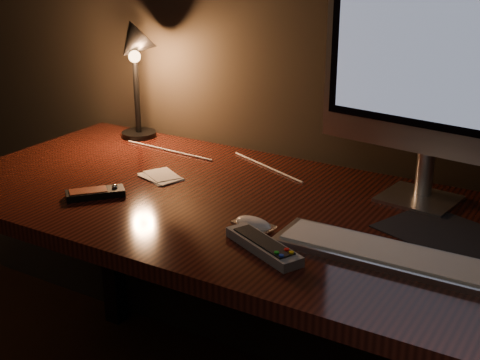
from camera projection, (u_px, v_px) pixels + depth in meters
The scene contains 10 objects.
desk at pixel (258, 240), 1.74m from camera, with size 1.60×0.75×0.75m.
monitor at pixel (432, 64), 1.53m from camera, with size 0.54×0.18×0.57m.
keyboard at pixel (386, 254), 1.36m from camera, with size 0.47×0.13×0.02m, color silver.
mousepad at pixel (444, 233), 1.47m from camera, with size 0.26×0.20×0.00m, color black.
mouse at pixel (253, 225), 1.49m from camera, with size 0.09×0.05×0.02m, color white.
media_remote at pixel (95, 193), 1.67m from camera, with size 0.13×0.14×0.03m.
tv_remote at pixel (263, 246), 1.39m from camera, with size 0.21×0.14×0.03m.
papers at pixel (161, 176), 1.81m from camera, with size 0.12×0.08×0.01m, color white.
desk_lamp at pixel (134, 61), 2.04m from camera, with size 0.19×0.20×0.37m.
cable at pixel (214, 159), 1.94m from camera, with size 0.01×0.01×0.63m, color white.
Camera 1 is at (0.77, 0.55, 1.37)m, focal length 50.00 mm.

